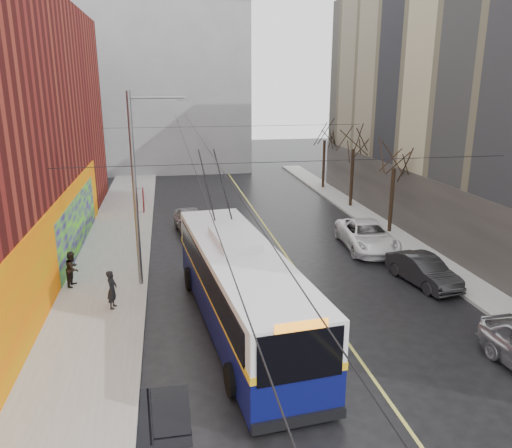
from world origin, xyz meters
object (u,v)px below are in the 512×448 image
Objects in this scene: tree_near at (395,156)px; tree_mid at (354,139)px; following_car at (191,221)px; pedestrian_a at (112,289)px; parked_car_b at (423,270)px; streetlight_pole at (138,186)px; tree_far at (325,131)px; parked_car_c at (367,236)px; pedestrian_b at (73,269)px; trolleybus at (241,286)px.

tree_mid is at bearing 90.00° from tree_near.
following_car is 2.68× the size of pedestrian_a.
tree_mid reaches higher than parked_car_b.
tree_near is at bearing 21.62° from streetlight_pole.
following_car is at bearing 168.63° from tree_near.
tree_far is at bearing 90.00° from tree_mid.
parked_car_c is at bearing -134.96° from tree_near.
tree_near is at bearing -90.00° from tree_far.
following_car is 2.68× the size of pedestrian_b.
tree_far reaches higher than following_car.
following_car is at bearing 124.93° from parked_car_b.
pedestrian_a reaches higher than parked_car_b.
tree_far is at bearing 52.88° from streetlight_pole.
pedestrian_a is at bearing -132.07° from pedestrian_b.
parked_car_c is (-0.62, 5.45, 0.09)m from parked_car_b.
following_car is at bearing -137.27° from tree_far.
pedestrian_b is (-5.94, -8.19, 0.22)m from following_car.
following_car is at bearing -7.62° from pedestrian_a.
pedestrian_b is at bearing -162.82° from tree_near.
streetlight_pole reaches higher than trolleybus.
pedestrian_b is (-3.25, 0.32, -3.86)m from streetlight_pole.
tree_near is 1.43× the size of following_car.
parked_car_b is at bearing -86.41° from pedestrian_b.
parked_car_b is at bearing -54.08° from following_car.
streetlight_pole is 9.81m from following_car.
streetlight_pole reaches higher than pedestrian_a.
following_car is (-1.22, 13.35, -0.97)m from trolleybus.
streetlight_pole is 0.68× the size of trolleybus.
pedestrian_a is at bearing 171.95° from parked_car_b.
streetlight_pole is at bearing -13.88° from pedestrian_a.
streetlight_pole is 1.37× the size of tree_far.
tree_far is 1.16× the size of parked_car_c.
parked_car_b is at bearing -78.59° from parked_car_c.
tree_near is 3.84× the size of pedestrian_a.
tree_far is (0.00, 14.00, 0.17)m from tree_near.
pedestrian_b is at bearing 47.92° from pedestrian_a.
tree_near is at bearing -90.00° from tree_mid.
streetlight_pole is at bearing -160.01° from parked_car_c.
tree_mid is 1.18× the size of parked_car_c.
pedestrian_b is (-7.16, 5.17, -0.74)m from trolleybus.
tree_near is 3.84× the size of pedestrian_b.
tree_mid is at bearing 79.67° from parked_car_c.
tree_far reaches higher than parked_car_b.
trolleybus is at bearing -93.50° from following_car.
tree_mid reaches higher than pedestrian_b.
tree_far is (0.00, 7.00, -0.11)m from tree_mid.
streetlight_pole is 5.40× the size of pedestrian_b.
trolleybus is 9.69m from parked_car_b.
tree_far is 22.61m from parked_car_b.
trolleybus is 7.98× the size of pedestrian_a.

